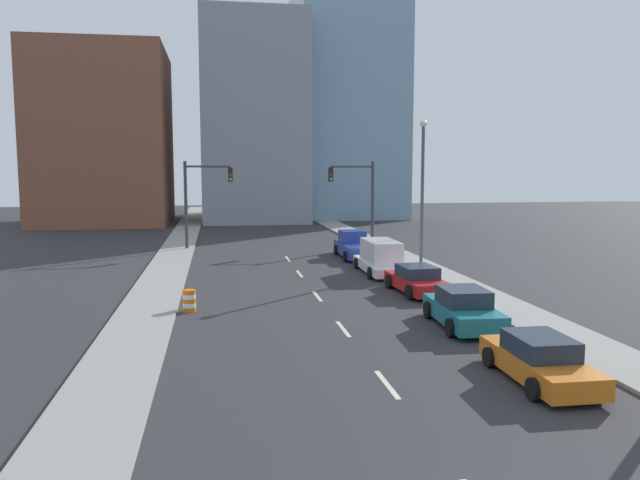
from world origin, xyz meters
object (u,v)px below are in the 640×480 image
street_lamp (422,183)px  sedan_red (417,280)px  traffic_signal_right (361,193)px  traffic_barrel (189,301)px  box_truck_white (380,258)px  pickup_truck_blue (354,247)px  traffic_signal_left (198,194)px  sedan_teal (463,309)px  sedan_orange (540,360)px

street_lamp → sedan_red: 9.66m
traffic_signal_right → traffic_barrel: (-12.52, -21.23, -3.80)m
sedan_red → box_truck_white: (-0.32, 5.87, 0.31)m
traffic_signal_right → street_lamp: 11.07m
traffic_signal_right → pickup_truck_blue: 7.35m
traffic_signal_left → pickup_truck_blue: bearing=-29.8°
street_lamp → sedan_teal: bearing=-102.3°
traffic_signal_right → sedan_orange: (-2.11, -31.98, -3.66)m
sedan_teal → sedan_red: size_ratio=1.00×
traffic_barrel → box_truck_white: box_truck_white is taller
sedan_red → traffic_signal_left: bearing=117.1°
sedan_orange → street_lamp: bearing=81.6°
traffic_signal_left → traffic_barrel: 21.57m
street_lamp → sedan_orange: bearing=-99.4°
traffic_barrel → sedan_red: bearing=11.8°
traffic_barrel → sedan_teal: sedan_teal is taller
traffic_barrel → sedan_teal: (10.67, -4.39, 0.22)m
traffic_signal_right → sedan_red: size_ratio=1.39×
traffic_signal_right → traffic_signal_left: bearing=180.0°
sedan_orange → sedan_red: 13.06m
traffic_barrel → pickup_truck_blue: bearing=54.8°
traffic_signal_right → sedan_orange: bearing=-93.8°
sedan_red → box_truck_white: 5.89m
sedan_orange → box_truck_white: (0.27, 18.92, 0.33)m
traffic_barrel → street_lamp: size_ratio=0.10×
sedan_teal → sedan_red: (0.33, 6.70, -0.06)m
sedan_orange → sedan_red: size_ratio=0.96×
sedan_orange → box_truck_white: size_ratio=0.77×
sedan_red → traffic_signal_right: bearing=82.1°
street_lamp → box_truck_white: size_ratio=1.51×
sedan_orange → sedan_red: (0.59, 13.05, 0.02)m
sedan_teal → sedan_orange: bearing=-89.3°
traffic_signal_left → sedan_orange: traffic_signal_left is taller
sedan_orange → pickup_truck_blue: (0.23, 25.81, 0.13)m
sedan_teal → pickup_truck_blue: 19.46m
traffic_signal_right → sedan_red: 19.33m
sedan_orange → traffic_signal_left: bearing=109.2°
pickup_truck_blue → street_lamp: bearing=-55.3°
street_lamp → sedan_red: size_ratio=1.88×
traffic_barrel → pickup_truck_blue: 18.44m
sedan_teal → pickup_truck_blue: bearing=93.2°
traffic_signal_left → box_truck_white: 17.27m
box_truck_white → pickup_truck_blue: bearing=91.2°
traffic_signal_left → sedan_red: traffic_signal_left is taller
traffic_signal_right → sedan_orange: traffic_signal_right is taller
traffic_signal_left → box_truck_white: traffic_signal_left is taller
traffic_barrel → traffic_signal_left: bearing=90.3°
traffic_signal_right → street_lamp: (1.36, -10.94, 0.96)m
traffic_signal_left → sedan_orange: bearing=-71.8°
traffic_signal_right → sedan_orange: 32.25m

